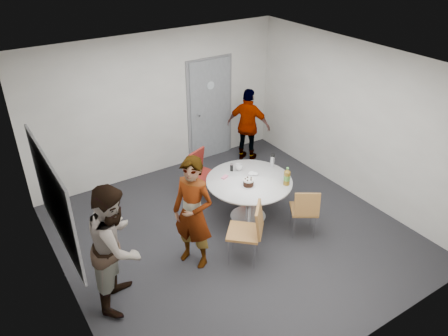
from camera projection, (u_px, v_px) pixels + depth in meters
floor at (233, 234)px, 6.94m from camera, size 5.00×5.00×0.00m
ceiling at (235, 67)px, 5.60m from camera, size 5.00×5.00×0.00m
wall_back at (159, 105)px, 8.09m from camera, size 5.00×0.00×5.00m
wall_left at (57, 215)px, 5.09m from camera, size 0.00×5.00×5.00m
wall_right at (355, 121)px, 7.45m from camera, size 0.00×5.00×5.00m
wall_front at (371, 258)px, 4.45m from camera, size 5.00×0.00×5.00m
door at (210, 110)px, 8.76m from camera, size 1.02×0.17×2.12m
whiteboard at (54, 199)px, 5.20m from camera, size 0.04×1.90×1.25m
table at (251, 185)px, 7.04m from camera, size 1.38×1.38×1.02m
chair_near_left at (251, 228)px, 6.14m from camera, size 0.66×0.66×0.95m
chair_near_right at (305, 208)px, 6.67m from camera, size 0.57×0.58×0.84m
chair_far at (201, 170)px, 7.62m from camera, size 0.56×0.59×0.90m
person_main at (193, 213)px, 5.98m from camera, size 0.65×0.74×1.70m
person_left at (116, 246)px, 5.37m from camera, size 1.02×1.06×1.73m
person_right at (248, 126)px, 8.72m from camera, size 0.82×0.94×1.53m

